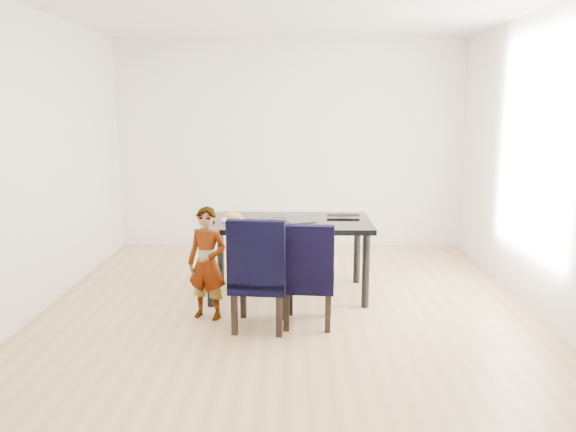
{
  "coord_description": "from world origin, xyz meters",
  "views": [
    {
      "loc": [
        0.06,
        -4.86,
        1.84
      ],
      "look_at": [
        0.0,
        0.2,
        0.85
      ],
      "focal_mm": 35.0,
      "sensor_mm": 36.0,
      "label": 1
    }
  ],
  "objects_px": {
    "chair_left": "(260,272)",
    "plate": "(233,220)",
    "chair_right": "(308,273)",
    "child": "(207,263)",
    "laptop": "(343,215)",
    "dining_table": "(288,257)"
  },
  "relations": [
    {
      "from": "chair_left",
      "to": "plate",
      "type": "height_order",
      "value": "chair_left"
    },
    {
      "from": "chair_right",
      "to": "child",
      "type": "relative_size",
      "value": 0.91
    },
    {
      "from": "plate",
      "to": "laptop",
      "type": "height_order",
      "value": "laptop"
    },
    {
      "from": "laptop",
      "to": "child",
      "type": "bearing_deg",
      "value": 34.33
    },
    {
      "from": "child",
      "to": "plate",
      "type": "bearing_deg",
      "value": 93.67
    },
    {
      "from": "dining_table",
      "to": "laptop",
      "type": "height_order",
      "value": "laptop"
    },
    {
      "from": "plate",
      "to": "child",
      "type": "bearing_deg",
      "value": -104.24
    },
    {
      "from": "chair_left",
      "to": "child",
      "type": "relative_size",
      "value": 0.97
    },
    {
      "from": "chair_left",
      "to": "chair_right",
      "type": "height_order",
      "value": "chair_left"
    },
    {
      "from": "laptop",
      "to": "plate",
      "type": "bearing_deg",
      "value": 10.91
    },
    {
      "from": "chair_right",
      "to": "plate",
      "type": "height_order",
      "value": "chair_right"
    },
    {
      "from": "laptop",
      "to": "dining_table",
      "type": "bearing_deg",
      "value": 19.19
    },
    {
      "from": "chair_left",
      "to": "chair_right",
      "type": "bearing_deg",
      "value": 16.75
    },
    {
      "from": "chair_left",
      "to": "child",
      "type": "bearing_deg",
      "value": 161.78
    },
    {
      "from": "chair_right",
      "to": "plate",
      "type": "distance_m",
      "value": 1.09
    },
    {
      "from": "chair_right",
      "to": "child",
      "type": "xyz_separation_m",
      "value": [
        -0.88,
        0.13,
        0.04
      ]
    },
    {
      "from": "chair_right",
      "to": "plate",
      "type": "bearing_deg",
      "value": 137.77
    },
    {
      "from": "child",
      "to": "laptop",
      "type": "xyz_separation_m",
      "value": [
        1.25,
        0.84,
        0.27
      ]
    },
    {
      "from": "dining_table",
      "to": "chair_left",
      "type": "distance_m",
      "value": 0.9
    },
    {
      "from": "chair_left",
      "to": "chair_right",
      "type": "distance_m",
      "value": 0.42
    },
    {
      "from": "dining_table",
      "to": "plate",
      "type": "relative_size",
      "value": 6.8
    },
    {
      "from": "chair_left",
      "to": "plate",
      "type": "relative_size",
      "value": 4.1
    }
  ]
}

